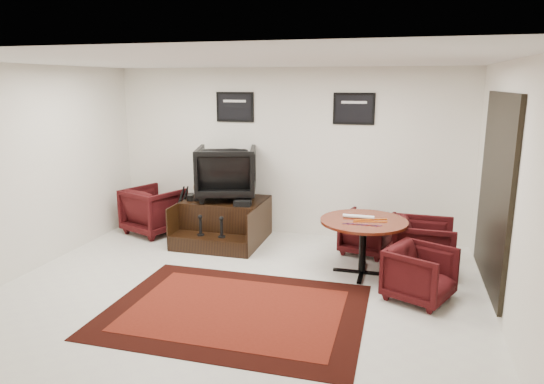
{
  "coord_description": "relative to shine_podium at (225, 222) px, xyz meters",
  "views": [
    {
      "loc": [
        1.89,
        -5.38,
        2.56
      ],
      "look_at": [
        0.18,
        0.9,
        1.08
      ],
      "focal_mm": 32.0,
      "sensor_mm": 36.0,
      "label": 1
    }
  ],
  "objects": [
    {
      "name": "ground",
      "position": [
        0.89,
        -1.84,
        -0.31
      ],
      "size": [
        6.0,
        6.0,
        0.0
      ],
      "primitive_type": "plane",
      "color": "silver",
      "rests_on": "ground"
    },
    {
      "name": "room_shell",
      "position": [
        1.3,
        -1.71,
        1.47
      ],
      "size": [
        6.02,
        5.02,
        2.81
      ],
      "color": "silver",
      "rests_on": "ground"
    },
    {
      "name": "area_rug",
      "position": [
        1.03,
        -2.39,
        -0.31
      ],
      "size": [
        2.91,
        2.18,
        0.01
      ],
      "color": "black",
      "rests_on": "ground"
    },
    {
      "name": "shine_podium",
      "position": [
        0.0,
        0.0,
        0.0
      ],
      "size": [
        1.31,
        1.35,
        0.68
      ],
      "color": "black",
      "rests_on": "ground"
    },
    {
      "name": "shine_chair",
      "position": [
        0.0,
        0.14,
        0.85
      ],
      "size": [
        1.14,
        1.1,
        0.97
      ],
      "primitive_type": "imported",
      "rotation": [
        0.0,
        0.0,
        3.42
      ],
      "color": "black",
      "rests_on": "shine_podium"
    },
    {
      "name": "shoes_pair",
      "position": [
        -0.49,
        -0.09,
        0.41
      ],
      "size": [
        0.28,
        0.3,
        0.09
      ],
      "color": "black",
      "rests_on": "shine_podium"
    },
    {
      "name": "polish_kit",
      "position": [
        0.41,
        -0.27,
        0.41
      ],
      "size": [
        0.27,
        0.2,
        0.09
      ],
      "primitive_type": "cube",
      "rotation": [
        0.0,
        0.0,
        0.1
      ],
      "color": "black",
      "rests_on": "shine_podium"
    },
    {
      "name": "umbrella_black",
      "position": [
        -0.78,
        -0.15,
        0.16
      ],
      "size": [
        0.35,
        0.13,
        0.94
      ],
      "primitive_type": null,
      "color": "black",
      "rests_on": "ground"
    },
    {
      "name": "umbrella_hooked",
      "position": [
        -0.77,
        -0.0,
        0.14
      ],
      "size": [
        0.34,
        0.13,
        0.91
      ],
      "primitive_type": null,
      "color": "black",
      "rests_on": "ground"
    },
    {
      "name": "armchair_side",
      "position": [
        -1.32,
        0.06,
        0.13
      ],
      "size": [
        1.09,
        1.06,
        0.88
      ],
      "primitive_type": "imported",
      "rotation": [
        0.0,
        0.0,
        2.76
      ],
      "color": "black",
      "rests_on": "ground"
    },
    {
      "name": "meeting_table",
      "position": [
        2.33,
        -0.88,
        0.36
      ],
      "size": [
        1.16,
        1.16,
        0.76
      ],
      "color": "#421209",
      "rests_on": "ground"
    },
    {
      "name": "table_chair_back",
      "position": [
        2.32,
        -0.03,
        0.04
      ],
      "size": [
        0.83,
        0.8,
        0.71
      ],
      "primitive_type": "imported",
      "rotation": [
        0.0,
        0.0,
        2.88
      ],
      "color": "black",
      "rests_on": "ground"
    },
    {
      "name": "table_chair_window",
      "position": [
        3.13,
        -0.57,
        0.09
      ],
      "size": [
        0.75,
        0.8,
        0.81
      ],
      "primitive_type": "imported",
      "rotation": [
        0.0,
        0.0,
        1.55
      ],
      "color": "black",
      "rests_on": "ground"
    },
    {
      "name": "table_chair_corner",
      "position": [
        3.06,
        -1.52,
        0.05
      ],
      "size": [
        0.89,
        0.91,
        0.72
      ],
      "primitive_type": "imported",
      "rotation": [
        0.0,
        0.0,
        1.13
      ],
      "color": "black",
      "rests_on": "ground"
    },
    {
      "name": "paper_roll",
      "position": [
        2.25,
        -0.82,
        0.47
      ],
      "size": [
        0.42,
        0.06,
        0.05
      ],
      "primitive_type": "cylinder",
      "rotation": [
        0.0,
        1.57,
        -0.02
      ],
      "color": "silver",
      "rests_on": "meeting_table"
    },
    {
      "name": "table_clutter",
      "position": [
        2.39,
        -0.96,
        0.45
      ],
      "size": [
        0.56,
        0.39,
        0.01
      ],
      "color": "#D8600C",
      "rests_on": "meeting_table"
    }
  ]
}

